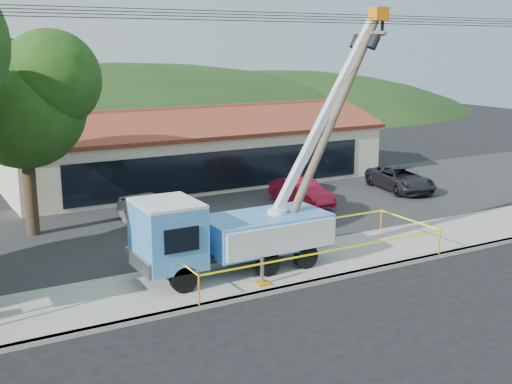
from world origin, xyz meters
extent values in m
plane|color=black|center=(0.00, 0.00, 0.00)|extent=(120.00, 120.00, 0.00)
cube|color=gray|center=(0.00, 2.10, 0.07)|extent=(60.00, 0.25, 0.15)
cube|color=gray|center=(0.00, 4.00, 0.07)|extent=(60.00, 4.00, 0.15)
cube|color=#28282B|center=(0.00, 12.00, 0.05)|extent=(60.00, 12.00, 0.10)
cube|color=#C0BA98|center=(4.00, 20.00, 1.70)|extent=(22.00, 8.00, 3.40)
cube|color=black|center=(4.00, 15.98, 1.43)|extent=(18.04, 0.08, 2.21)
cube|color=maroon|center=(4.00, 18.00, 3.90)|extent=(22.50, 4.53, 1.52)
cube|color=maroon|center=(4.00, 22.00, 3.90)|extent=(22.50, 4.53, 1.52)
cube|color=maroon|center=(4.00, 20.00, 4.55)|extent=(22.50, 0.30, 0.25)
cylinder|color=#332316|center=(-7.00, 13.00, 2.09)|extent=(0.56, 0.56, 4.18)
sphere|color=#1E3D10|center=(-7.00, 13.00, 5.70)|extent=(5.25, 5.25, 5.25)
sphere|color=#1E3D10|center=(-5.95, 12.30, 6.84)|extent=(4.20, 4.20, 4.20)
ellipsoid|color=#173613|center=(10.00, 55.00, 0.00)|extent=(89.60, 64.00, 32.00)
ellipsoid|color=#173613|center=(30.00, 55.00, 0.00)|extent=(72.80, 52.00, 26.00)
cylinder|color=black|center=(0.00, 3.10, 9.00)|extent=(60.00, 0.02, 0.02)
cylinder|color=black|center=(0.00, 3.60, 9.12)|extent=(60.00, 0.02, 0.02)
cylinder|color=black|center=(0.00, 4.10, 9.24)|extent=(60.00, 0.02, 0.02)
cylinder|color=black|center=(0.00, 4.50, 9.36)|extent=(60.00, 0.02, 0.02)
cylinder|color=black|center=(-3.97, 3.33, 0.61)|extent=(0.92, 0.31, 0.92)
cylinder|color=black|center=(-3.97, 5.47, 0.61)|extent=(0.92, 0.31, 0.92)
cylinder|color=black|center=(-0.71, 3.33, 0.61)|extent=(0.92, 0.31, 0.92)
cylinder|color=black|center=(-0.71, 5.47, 0.61)|extent=(0.92, 0.31, 0.92)
cylinder|color=black|center=(0.92, 3.33, 0.61)|extent=(0.92, 0.31, 0.92)
cylinder|color=black|center=(0.92, 5.47, 0.61)|extent=(0.92, 0.31, 0.92)
cube|color=black|center=(-1.32, 4.40, 0.87)|extent=(6.73, 1.02, 0.25)
cube|color=#3881C9|center=(-4.08, 4.40, 1.89)|extent=(2.04, 2.45, 2.14)
cube|color=silver|center=(-4.08, 4.40, 3.01)|extent=(2.04, 2.45, 0.12)
cube|color=black|center=(-5.04, 4.40, 2.04)|extent=(0.08, 1.84, 0.92)
cube|color=gray|center=(-5.15, 4.40, 1.07)|extent=(0.15, 2.35, 0.51)
cube|color=#3881C9|center=(-0.20, 4.40, 1.48)|extent=(4.69, 2.45, 1.22)
cylinder|color=silver|center=(0.31, 4.40, 1.94)|extent=(0.71, 0.71, 0.61)
cube|color=silver|center=(2.48, 4.40, 5.79)|extent=(4.59, 0.29, 7.35)
cube|color=gray|center=(2.79, 4.40, 6.05)|extent=(2.76, 0.18, 4.42)
cube|color=orange|center=(4.65, 4.20, 9.40)|extent=(0.61, 0.51, 0.51)
cube|color=orange|center=(-1.32, 2.67, 0.19)|extent=(0.46, 0.46, 0.08)
cube|color=orange|center=(1.33, 6.14, 0.19)|extent=(0.46, 0.46, 0.08)
cylinder|color=brown|center=(2.31, 4.26, 4.77)|extent=(4.97, 0.33, 9.39)
cube|color=brown|center=(4.28, 4.26, 8.66)|extent=(0.17, 1.84, 0.17)
cylinder|color=black|center=(4.08, 4.77, 8.36)|extent=(0.56, 0.37, 0.62)
cylinder|color=black|center=(4.08, 3.74, 8.36)|extent=(0.56, 0.37, 0.62)
cylinder|color=orange|center=(-3.98, 2.08, 0.67)|extent=(0.06, 0.06, 1.04)
cylinder|color=orange|center=(6.43, 2.08, 0.67)|extent=(0.06, 0.06, 1.04)
cylinder|color=orange|center=(6.43, 5.60, 0.67)|extent=(0.06, 0.06, 1.04)
cylinder|color=orange|center=(-3.98, 5.60, 0.67)|extent=(0.06, 0.06, 1.04)
cube|color=#F5EE0C|center=(1.22, 2.08, 1.13)|extent=(10.41, 0.01, 0.06)
cube|color=#F5EE0C|center=(6.43, 3.84, 1.13)|extent=(0.01, 3.52, 0.06)
cube|color=#F5EE0C|center=(1.22, 5.60, 1.13)|extent=(10.41, 0.01, 0.06)
cube|color=#F5EE0C|center=(-3.98, 3.84, 1.13)|extent=(0.01, 3.52, 0.06)
imported|color=#ABAFB3|center=(-1.90, 11.62, 0.00)|extent=(2.64, 4.70, 1.51)
imported|color=maroon|center=(6.25, 11.71, 0.00)|extent=(1.63, 4.20, 1.36)
imported|color=black|center=(13.06, 11.74, 0.00)|extent=(3.10, 5.21, 1.36)
camera|label=1|loc=(-11.81, -15.45, 8.23)|focal=45.00mm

